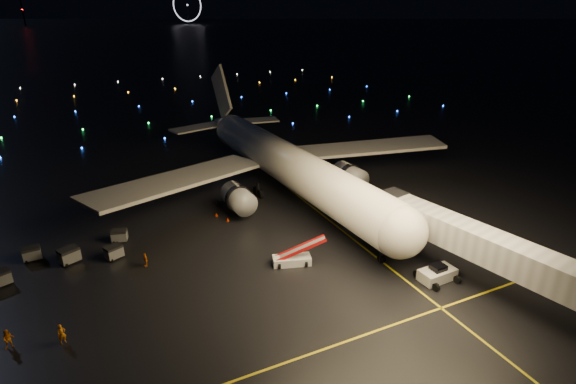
{
  "coord_description": "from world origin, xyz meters",
  "views": [
    {
      "loc": [
        -16.83,
        -35.84,
        27.07
      ],
      "look_at": [
        6.08,
        12.0,
        5.0
      ],
      "focal_mm": 28.0,
      "sensor_mm": 36.0,
      "label": 1
    }
  ],
  "objects_px": {
    "crew_c": "(145,260)",
    "baggage_cart_1": "(114,252)",
    "belt_loader": "(292,252)",
    "crew_b": "(9,339)",
    "airliner": "(277,137)",
    "crew_a": "(62,334)",
    "baggage_cart_2": "(69,256)",
    "baggage_cart_0": "(120,236)",
    "baggage_cart_3": "(32,253)",
    "pushback_tug": "(437,273)",
    "baggage_cart_4": "(0,278)"
  },
  "relations": [
    {
      "from": "crew_b",
      "to": "baggage_cart_1",
      "type": "distance_m",
      "value": 15.2
    },
    {
      "from": "airliner",
      "to": "baggage_cart_4",
      "type": "distance_m",
      "value": 39.93
    },
    {
      "from": "belt_loader",
      "to": "baggage_cart_4",
      "type": "bearing_deg",
      "value": 179.03
    },
    {
      "from": "belt_loader",
      "to": "baggage_cart_2",
      "type": "bearing_deg",
      "value": 170.5
    },
    {
      "from": "crew_a",
      "to": "baggage_cart_2",
      "type": "relative_size",
      "value": 0.9
    },
    {
      "from": "baggage_cart_0",
      "to": "baggage_cart_3",
      "type": "bearing_deg",
      "value": -162.76
    },
    {
      "from": "belt_loader",
      "to": "baggage_cart_0",
      "type": "bearing_deg",
      "value": 157.24
    },
    {
      "from": "baggage_cart_0",
      "to": "baggage_cart_3",
      "type": "distance_m",
      "value": 9.6
    },
    {
      "from": "baggage_cart_3",
      "to": "crew_b",
      "type": "bearing_deg",
      "value": -99.49
    },
    {
      "from": "baggage_cart_2",
      "to": "belt_loader",
      "type": "bearing_deg",
      "value": -50.88
    },
    {
      "from": "pushback_tug",
      "to": "belt_loader",
      "type": "height_order",
      "value": "belt_loader"
    },
    {
      "from": "belt_loader",
      "to": "baggage_cart_3",
      "type": "distance_m",
      "value": 29.84
    },
    {
      "from": "baggage_cart_3",
      "to": "baggage_cart_0",
      "type": "bearing_deg",
      "value": -3.73
    },
    {
      "from": "crew_a",
      "to": "baggage_cart_3",
      "type": "bearing_deg",
      "value": 79.17
    },
    {
      "from": "crew_c",
      "to": "baggage_cart_3",
      "type": "distance_m",
      "value": 13.5
    },
    {
      "from": "airliner",
      "to": "crew_a",
      "type": "xyz_separation_m",
      "value": [
        -31.57,
        -24.53,
        -7.44
      ]
    },
    {
      "from": "crew_b",
      "to": "baggage_cart_1",
      "type": "xyz_separation_m",
      "value": [
        9.64,
        11.75,
        -0.14
      ]
    },
    {
      "from": "pushback_tug",
      "to": "baggage_cart_2",
      "type": "distance_m",
      "value": 40.83
    },
    {
      "from": "airliner",
      "to": "baggage_cart_0",
      "type": "xyz_separation_m",
      "value": [
        -24.93,
        -7.53,
        -7.62
      ]
    },
    {
      "from": "crew_a",
      "to": "baggage_cart_2",
      "type": "bearing_deg",
      "value": 65.53
    },
    {
      "from": "baggage_cart_1",
      "to": "baggage_cart_4",
      "type": "relative_size",
      "value": 0.96
    },
    {
      "from": "crew_b",
      "to": "crew_a",
      "type": "bearing_deg",
      "value": -23.24
    },
    {
      "from": "pushback_tug",
      "to": "crew_c",
      "type": "bearing_deg",
      "value": 147.11
    },
    {
      "from": "baggage_cart_3",
      "to": "baggage_cart_4",
      "type": "xyz_separation_m",
      "value": [
        -2.76,
        -4.31,
        0.01
      ]
    },
    {
      "from": "belt_loader",
      "to": "baggage_cart_0",
      "type": "relative_size",
      "value": 3.51
    },
    {
      "from": "airliner",
      "to": "crew_b",
      "type": "xyz_separation_m",
      "value": [
        -35.65,
        -23.25,
        -7.45
      ]
    },
    {
      "from": "crew_c",
      "to": "baggage_cart_1",
      "type": "relative_size",
      "value": 0.87
    },
    {
      "from": "baggage_cart_0",
      "to": "baggage_cart_2",
      "type": "distance_m",
      "value": 6.37
    },
    {
      "from": "baggage_cart_1",
      "to": "baggage_cart_4",
      "type": "distance_m",
      "value": 11.29
    },
    {
      "from": "pushback_tug",
      "to": "baggage_cart_4",
      "type": "height_order",
      "value": "pushback_tug"
    },
    {
      "from": "crew_a",
      "to": "baggage_cart_0",
      "type": "relative_size",
      "value": 1.05
    },
    {
      "from": "belt_loader",
      "to": "crew_c",
      "type": "height_order",
      "value": "belt_loader"
    },
    {
      "from": "belt_loader",
      "to": "crew_a",
      "type": "bearing_deg",
      "value": -155.85
    },
    {
      "from": "baggage_cart_0",
      "to": "baggage_cart_2",
      "type": "xyz_separation_m",
      "value": [
        -5.74,
        -2.77,
        0.13
      ]
    },
    {
      "from": "pushback_tug",
      "to": "airliner",
      "type": "bearing_deg",
      "value": 95.92
    },
    {
      "from": "crew_a",
      "to": "baggage_cart_3",
      "type": "height_order",
      "value": "crew_a"
    },
    {
      "from": "baggage_cart_2",
      "to": "crew_c",
      "type": "bearing_deg",
      "value": -55.12
    },
    {
      "from": "crew_a",
      "to": "baggage_cart_4",
      "type": "distance_m",
      "value": 13.67
    },
    {
      "from": "baggage_cart_0",
      "to": "baggage_cart_3",
      "type": "height_order",
      "value": "baggage_cart_3"
    },
    {
      "from": "belt_loader",
      "to": "crew_b",
      "type": "distance_m",
      "value": 27.67
    },
    {
      "from": "pushback_tug",
      "to": "baggage_cart_2",
      "type": "height_order",
      "value": "pushback_tug"
    },
    {
      "from": "pushback_tug",
      "to": "crew_c",
      "type": "distance_m",
      "value": 31.93
    },
    {
      "from": "crew_c",
      "to": "baggage_cart_1",
      "type": "bearing_deg",
      "value": -148.29
    },
    {
      "from": "baggage_cart_2",
      "to": "baggage_cart_3",
      "type": "height_order",
      "value": "baggage_cart_2"
    },
    {
      "from": "pushback_tug",
      "to": "crew_b",
      "type": "height_order",
      "value": "pushback_tug"
    },
    {
      "from": "crew_a",
      "to": "baggage_cart_2",
      "type": "xyz_separation_m",
      "value": [
        0.9,
        14.23,
        -0.05
      ]
    },
    {
      "from": "crew_a",
      "to": "crew_b",
      "type": "bearing_deg",
      "value": 141.8
    },
    {
      "from": "crew_c",
      "to": "airliner",
      "type": "bearing_deg",
      "value": 112.43
    },
    {
      "from": "airliner",
      "to": "crew_a",
      "type": "height_order",
      "value": "airliner"
    },
    {
      "from": "pushback_tug",
      "to": "baggage_cart_0",
      "type": "height_order",
      "value": "pushback_tug"
    }
  ]
}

